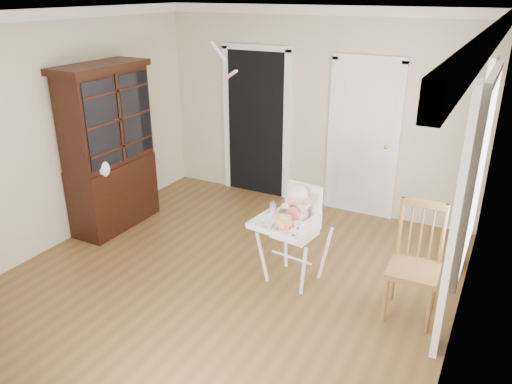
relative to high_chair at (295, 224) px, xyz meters
The scene contains 16 objects.
floor 1.01m from the high_chair, 143.36° to the right, with size 5.00×5.00×0.00m, color brown.
ceiling 2.18m from the high_chair, 143.36° to the right, with size 5.00×5.00×0.00m, color white.
wall_back 2.24m from the high_chair, 106.78° to the left, with size 4.50×4.50×0.00m, color beige.
wall_left 2.98m from the high_chair, behind, with size 5.00×5.00×0.00m, color beige.
wall_right 1.83m from the high_chair, 15.66° to the right, with size 5.00×5.00×0.00m, color beige.
crown_molding 2.13m from the high_chair, 143.36° to the right, with size 4.50×5.00×0.12m, color white, non-canonical shape.
doorway 2.57m from the high_chair, 126.81° to the left, with size 1.06×0.05×2.22m.
closet_door 2.05m from the high_chair, 87.59° to the left, with size 0.96×0.09×2.13m.
window_right 1.72m from the high_chair, 12.34° to the left, with size 0.13×1.84×2.30m.
high_chair is the anchor object (origin of this frame).
baby 0.17m from the high_chair, 78.97° to the left, with size 0.32×0.26×0.50m.
cake 0.29m from the high_chair, 93.54° to the right, with size 0.22×0.22×0.10m.
sippy_cup 0.27m from the high_chair, 167.17° to the right, with size 0.07×0.07×0.16m.
china_cabinet 2.63m from the high_chair, behind, with size 0.55×1.23×2.08m.
dining_chair 1.23m from the high_chair, ahead, with size 0.47×0.47×1.11m.
streamer 1.93m from the high_chair, 169.69° to the left, with size 0.03×0.50×0.02m, color pink, non-canonical shape.
Camera 1 is at (2.41, -3.79, 2.91)m, focal length 35.00 mm.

